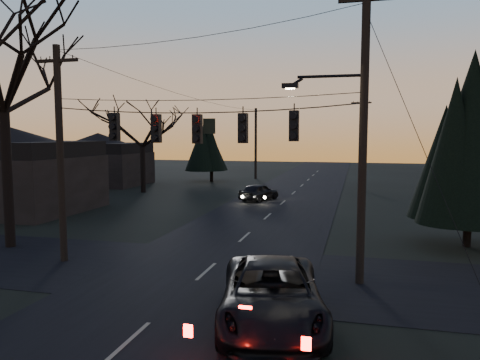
% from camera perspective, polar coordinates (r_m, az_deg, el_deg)
% --- Properties ---
extents(main_road, '(8.00, 120.00, 0.02)m').
position_cam_1_polar(main_road, '(27.08, 2.57, -5.18)').
color(main_road, black).
rests_on(main_road, ground).
extents(cross_road, '(60.00, 7.00, 0.02)m').
position_cam_1_polar(cross_road, '(17.67, -4.14, -11.07)').
color(cross_road, black).
rests_on(cross_road, ground).
extents(utility_pole_right, '(5.00, 0.30, 10.00)m').
position_cam_1_polar(utility_pole_right, '(16.84, 14.35, -12.12)').
color(utility_pole_right, black).
rests_on(utility_pole_right, ground).
extents(utility_pole_left, '(1.80, 0.30, 8.50)m').
position_cam_1_polar(utility_pole_left, '(20.32, -20.63, -9.23)').
color(utility_pole_left, black).
rests_on(utility_pole_left, ground).
extents(utility_pole_far_r, '(1.80, 0.30, 8.50)m').
position_cam_1_polar(utility_pole_far_r, '(44.35, 14.32, -1.14)').
color(utility_pole_far_r, black).
rests_on(utility_pole_far_r, ground).
extents(utility_pole_far_l, '(0.30, 0.30, 8.00)m').
position_cam_1_polar(utility_pole_far_l, '(53.52, 1.92, 0.17)').
color(utility_pole_far_l, black).
rests_on(utility_pole_far_l, ground).
extents(span_signal_assembly, '(11.50, 0.44, 1.50)m').
position_cam_1_polar(span_signal_assembly, '(17.01, -5.03, 6.40)').
color(span_signal_assembly, black).
rests_on(span_signal_assembly, ground).
extents(bare_tree_left, '(9.93, 9.93, 12.04)m').
position_cam_1_polar(bare_tree_left, '(23.43, -27.08, 13.20)').
color(bare_tree_left, black).
rests_on(bare_tree_left, ground).
extents(evergreen_right, '(4.23, 4.23, 8.66)m').
position_cam_1_polar(evergreen_right, '(23.22, 26.41, 4.65)').
color(evergreen_right, black).
rests_on(evergreen_right, ground).
extents(bare_tree_dist, '(6.61, 6.61, 8.01)m').
position_cam_1_polar(bare_tree_dist, '(41.49, -11.85, 6.21)').
color(bare_tree_dist, black).
rests_on(bare_tree_dist, ground).
extents(evergreen_dist, '(3.73, 3.73, 6.30)m').
position_cam_1_polar(evergreen_dist, '(50.18, -3.51, 4.08)').
color(evergreen_dist, black).
rests_on(evergreen_dist, ground).
extents(house_left_near, '(10.00, 8.00, 5.60)m').
position_cam_1_polar(house_left_near, '(34.41, -26.34, 1.23)').
color(house_left_near, black).
rests_on(house_left_near, ground).
extents(house_left_far, '(9.00, 7.00, 5.20)m').
position_cam_1_polar(house_left_far, '(49.18, -16.85, 2.48)').
color(house_left_far, black).
rests_on(house_left_far, ground).
extents(suv_near, '(3.79, 6.20, 1.61)m').
position_cam_1_polar(suv_near, '(12.87, 3.85, -13.79)').
color(suv_near, black).
rests_on(suv_near, ground).
extents(sedan_oncoming_a, '(2.85, 4.13, 1.31)m').
position_cam_1_polar(sedan_oncoming_a, '(35.84, 2.33, -1.48)').
color(sedan_oncoming_a, black).
rests_on(sedan_oncoming_a, ground).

